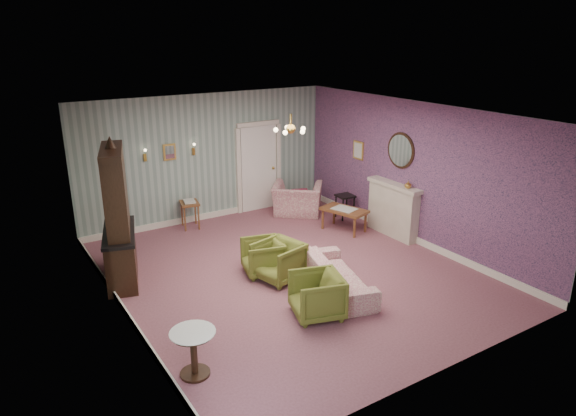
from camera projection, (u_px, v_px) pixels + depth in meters
floor at (290, 273)px, 9.56m from camera, size 7.00×7.00×0.00m
ceiling at (291, 114)px, 8.62m from camera, size 7.00×7.00×0.00m
wall_back at (208, 158)px, 11.89m from camera, size 6.00×0.00×6.00m
wall_front at (447, 272)px, 6.30m from camera, size 6.00×0.00×6.00m
wall_left at (117, 231)px, 7.57m from camera, size 0.00×7.00×7.00m
wall_right at (415, 173)px, 10.61m from camera, size 0.00×7.00×7.00m
wall_right_floral at (414, 173)px, 10.61m from camera, size 0.00×7.00×7.00m
door at (259, 166)px, 12.63m from camera, size 1.12×0.12×2.16m
olive_chair_a at (317, 294)px, 8.01m from camera, size 0.88×0.91×0.76m
olive_chair_b at (278, 259)px, 9.19m from camera, size 0.86×0.89×0.77m
olive_chair_c at (263, 255)px, 9.43m from camera, size 0.80×0.83×0.71m
sofa_chintz at (337, 270)px, 8.82m from camera, size 1.06×1.98×0.74m
wingback_chair at (297, 194)px, 12.46m from camera, size 1.34×1.29×0.99m
dresser at (117, 212)px, 8.91m from camera, size 0.93×1.60×2.52m
fireplace at (393, 209)px, 11.14m from camera, size 0.30×1.40×1.16m
mantel_vase at (408, 185)px, 10.60m from camera, size 0.15×0.15×0.15m
oval_mirror at (401, 151)px, 10.78m from camera, size 0.04×0.76×0.84m
framed_print at (358, 150)px, 11.95m from camera, size 0.04×0.34×0.42m
coffee_table at (344, 220)px, 11.50m from camera, size 0.83×1.11×0.50m
side_table_black at (345, 207)px, 12.23m from camera, size 0.41×0.41×0.57m
pedestal_table at (194, 353)px, 6.64m from camera, size 0.67×0.67×0.64m
nesting_table at (190, 214)px, 11.64m from camera, size 0.49×0.57×0.65m
gilt_mirror_back at (170, 152)px, 11.32m from camera, size 0.28×0.06×0.36m
sconce_left at (145, 155)px, 11.02m from camera, size 0.16×0.12×0.30m
sconce_right at (194, 149)px, 11.58m from camera, size 0.16×0.12×0.30m
chandelier at (291, 130)px, 8.71m from camera, size 0.56×0.56×0.36m
burgundy_cushion at (299, 197)px, 12.32m from camera, size 0.41×0.28×0.39m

